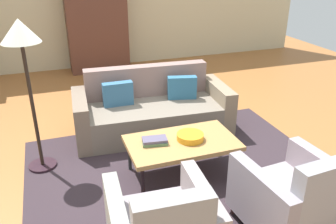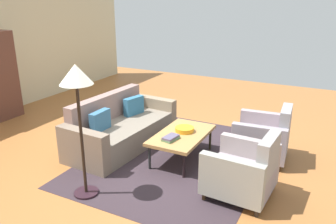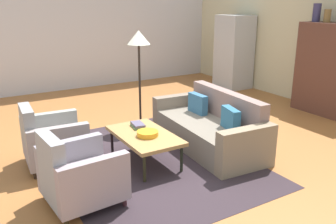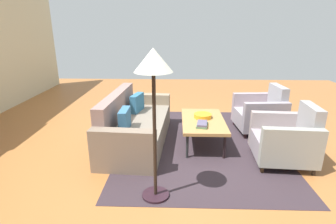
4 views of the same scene
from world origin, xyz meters
name	(u,v)px [view 2 (image 2 of 4)]	position (x,y,z in m)	size (l,w,h in m)	color
ground_plane	(147,155)	(0.00, 0.00, 0.00)	(11.52, 11.52, 0.00)	#A36432
area_rug	(179,158)	(0.14, -0.51, 0.00)	(3.40, 2.60, 0.01)	#33282E
couch	(119,129)	(0.14, 0.62, 0.29)	(2.15, 1.03, 0.86)	#756B5D
coffee_table	(182,136)	(0.14, -0.56, 0.39)	(1.20, 0.70, 0.43)	#252728
armchair_left	(245,172)	(-0.47, -1.73, 0.34)	(0.85, 0.85, 0.88)	#3B2919
armchair_right	(266,138)	(0.74, -1.73, 0.34)	(0.86, 0.86, 0.88)	#321D1E
fruit_bowl	(185,129)	(0.24, -0.56, 0.47)	(0.30, 0.30, 0.07)	orange
book_stack	(171,138)	(-0.16, -0.52, 0.46)	(0.29, 0.21, 0.06)	#547B55
floor_lamp	(77,87)	(-1.35, 0.12, 1.44)	(0.40, 0.40, 1.72)	black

